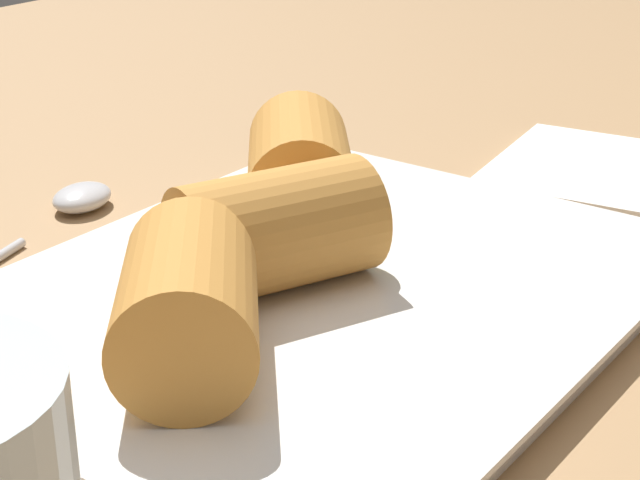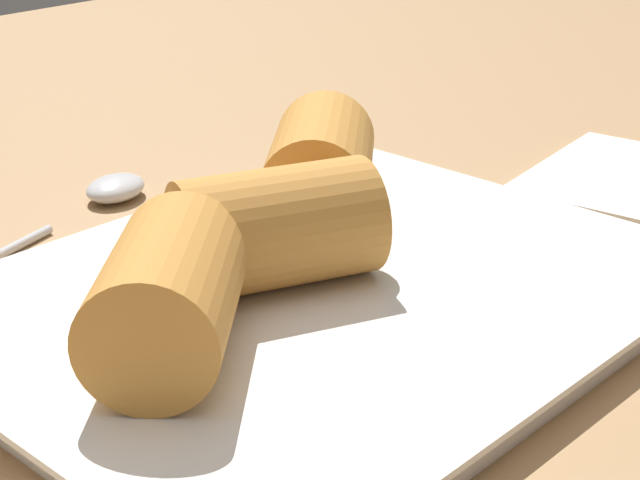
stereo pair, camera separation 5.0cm
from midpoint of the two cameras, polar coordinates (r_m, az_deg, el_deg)
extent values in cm
cube|color=#A87F54|center=(45.65, 1.68, -6.83)|extent=(180.00, 140.00, 2.00)
cube|color=white|center=(47.49, 3.02, -3.40)|extent=(30.75, 24.34, 1.20)
cube|color=white|center=(47.16, 3.04, -2.58)|extent=(31.98, 25.31, 0.30)
cylinder|color=#C68438|center=(46.08, 0.75, 0.60)|extent=(9.97, 8.21, 5.25)
sphere|color=#56843D|center=(47.53, 4.61, 1.25)|extent=(3.41, 3.41, 3.41)
cylinder|color=#C68438|center=(40.08, -4.64, -3.12)|extent=(9.95, 9.58, 5.25)
sphere|color=beige|center=(43.23, -4.07, -1.05)|extent=(3.41, 3.41, 3.41)
cylinder|color=#C68438|center=(54.07, 2.66, 4.07)|extent=(9.99, 9.49, 5.25)
sphere|color=#56843D|center=(57.39, 2.77, 5.22)|extent=(3.41, 3.41, 3.41)
ellipsoid|color=silver|center=(61.20, -8.58, 2.71)|extent=(4.48, 3.87, 1.32)
cube|color=white|center=(66.15, 18.52, 2.99)|extent=(14.33, 12.66, 0.60)
camera|label=1|loc=(0.03, -86.90, 1.33)|focal=60.00mm
camera|label=2|loc=(0.03, 93.10, -1.33)|focal=60.00mm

